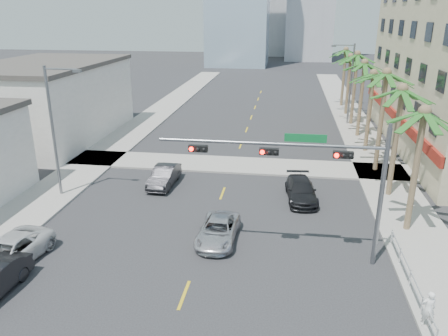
# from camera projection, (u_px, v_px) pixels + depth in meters

# --- Properties ---
(sidewalk_right) EXTENTS (4.00, 120.00, 0.15)m
(sidewalk_right) POSITION_uv_depth(u_px,v_px,m) (386.00, 181.00, 33.23)
(sidewalk_right) COLOR gray
(sidewalk_right) RESTS_ON ground
(sidewalk_left) EXTENTS (4.00, 120.00, 0.15)m
(sidewalk_left) POSITION_uv_depth(u_px,v_px,m) (88.00, 166.00, 36.48)
(sidewalk_left) COLOR gray
(sidewalk_left) RESTS_ON ground
(sidewalk_cross) EXTENTS (80.00, 4.00, 0.15)m
(sidewalk_cross) POSITION_uv_depth(u_px,v_px,m) (233.00, 165.00, 36.71)
(sidewalk_cross) COLOR gray
(sidewalk_cross) RESTS_ON ground
(building_left_far) EXTENTS (11.00, 18.00, 7.20)m
(building_left_far) POSITION_uv_depth(u_px,v_px,m) (48.00, 103.00, 43.75)
(building_left_far) COLOR beige
(building_left_far) RESTS_ON ground
(traffic_signal_mast) EXTENTS (11.12, 0.54, 7.20)m
(traffic_signal_mast) POSITION_uv_depth(u_px,v_px,m) (316.00, 168.00, 21.16)
(traffic_signal_mast) COLOR slate
(traffic_signal_mast) RESTS_ON ground
(palm_tree_0) EXTENTS (4.80, 4.80, 7.80)m
(palm_tree_0) POSITION_uv_depth(u_px,v_px,m) (424.00, 113.00, 23.46)
(palm_tree_0) COLOR brown
(palm_tree_0) RESTS_ON ground
(palm_tree_1) EXTENTS (4.80, 4.80, 8.16)m
(palm_tree_1) POSITION_uv_depth(u_px,v_px,m) (402.00, 90.00, 28.19)
(palm_tree_1) COLOR brown
(palm_tree_1) RESTS_ON ground
(palm_tree_2) EXTENTS (4.80, 4.80, 8.52)m
(palm_tree_2) POSITION_uv_depth(u_px,v_px,m) (387.00, 74.00, 32.91)
(palm_tree_2) COLOR brown
(palm_tree_2) RESTS_ON ground
(palm_tree_3) EXTENTS (4.80, 4.80, 7.80)m
(palm_tree_3) POSITION_uv_depth(u_px,v_px,m) (374.00, 74.00, 37.99)
(palm_tree_3) COLOR brown
(palm_tree_3) RESTS_ON ground
(palm_tree_4) EXTENTS (4.80, 4.80, 8.16)m
(palm_tree_4) POSITION_uv_depth(u_px,v_px,m) (365.00, 64.00, 42.71)
(palm_tree_4) COLOR brown
(palm_tree_4) RESTS_ON ground
(palm_tree_5) EXTENTS (4.80, 4.80, 8.52)m
(palm_tree_5) POSITION_uv_depth(u_px,v_px,m) (357.00, 55.00, 47.44)
(palm_tree_5) COLOR brown
(palm_tree_5) RESTS_ON ground
(palm_tree_6) EXTENTS (4.80, 4.80, 7.80)m
(palm_tree_6) POSITION_uv_depth(u_px,v_px,m) (351.00, 57.00, 52.52)
(palm_tree_6) COLOR brown
(palm_tree_6) RESTS_ON ground
(palm_tree_7) EXTENTS (4.80, 4.80, 8.16)m
(palm_tree_7) POSITION_uv_depth(u_px,v_px,m) (346.00, 50.00, 57.24)
(palm_tree_7) COLOR brown
(palm_tree_7) RESTS_ON ground
(streetlight_left) EXTENTS (2.55, 0.25, 9.00)m
(streetlight_left) POSITION_uv_depth(u_px,v_px,m) (55.00, 126.00, 29.07)
(streetlight_left) COLOR slate
(streetlight_left) RESTS_ON ground
(streetlight_right) EXTENTS (2.55, 0.25, 9.00)m
(streetlight_right) POSITION_uv_depth(u_px,v_px,m) (349.00, 80.00, 48.44)
(streetlight_right) COLOR slate
(streetlight_right) RESTS_ON ground
(guardrail) EXTENTS (0.08, 8.08, 1.00)m
(guardrail) POSITION_uv_depth(u_px,v_px,m) (410.00, 276.00, 20.22)
(guardrail) COLOR silver
(guardrail) RESTS_ON ground
(car_parked_far) EXTENTS (3.03, 5.44, 1.44)m
(car_parked_far) POSITION_uv_depth(u_px,v_px,m) (8.00, 253.00, 22.08)
(car_parked_far) COLOR silver
(car_parked_far) RESTS_ON ground
(car_lane_left) EXTENTS (1.64, 4.40, 1.44)m
(car_lane_left) POSITION_uv_depth(u_px,v_px,m) (164.00, 176.00, 32.40)
(car_lane_left) COLOR black
(car_lane_left) RESTS_ON ground
(car_lane_center) EXTENTS (2.19, 4.53, 1.24)m
(car_lane_center) POSITION_uv_depth(u_px,v_px,m) (218.00, 230.00, 24.55)
(car_lane_center) COLOR silver
(car_lane_center) RESTS_ON ground
(car_lane_right) EXTENTS (2.39, 4.88, 1.37)m
(car_lane_right) POSITION_uv_depth(u_px,v_px,m) (301.00, 190.00, 29.89)
(car_lane_right) COLOR black
(car_lane_right) RESTS_ON ground
(pedestrian) EXTENTS (0.61, 0.43, 1.59)m
(pedestrian) POSITION_uv_depth(u_px,v_px,m) (428.00, 308.00, 17.60)
(pedestrian) COLOR white
(pedestrian) RESTS_ON sidewalk_right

